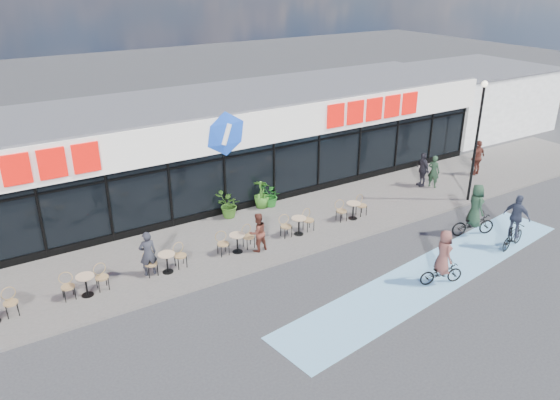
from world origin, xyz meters
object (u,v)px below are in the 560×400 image
pedestrian_a (422,169)px  pedestrian_b (434,171)px  pedestrian_c (478,158)px  lamp_post (478,132)px  cyclist_a (515,226)px  potted_plant_mid (262,193)px  patron_right (258,232)px  potted_plant_right (270,196)px  potted_plant_left (229,205)px  patron_left (148,254)px  cyclist_b (474,216)px

pedestrian_a → pedestrian_b: size_ratio=1.05×
pedestrian_c → lamp_post: bearing=27.9°
cyclist_a → potted_plant_mid: bearing=127.6°
pedestrian_b → lamp_post: bearing=166.6°
potted_plant_mid → cyclist_a: cyclist_a is taller
pedestrian_a → patron_right: bearing=-68.2°
patron_right → potted_plant_right: bearing=-132.6°
patron_right → cyclist_a: bearing=145.4°
potted_plant_left → patron_left: (-4.56, -2.76, 0.25)m
patron_left → cyclist_b: (12.36, -3.83, -0.09)m
patron_right → cyclist_a: size_ratio=0.70×
potted_plant_mid → potted_plant_right: (0.36, -0.16, -0.14)m
patron_left → pedestrian_a: pedestrian_a is taller
pedestrian_a → cyclist_b: bearing=-9.5°
patron_right → pedestrian_a: 10.38m
potted_plant_mid → patron_left: 7.01m
patron_left → patron_right: 4.17m
lamp_post → pedestrian_a: bearing=102.2°
pedestrian_a → pedestrian_c: size_ratio=0.92×
pedestrian_b → cyclist_a: (-1.95, -6.04, 0.02)m
potted_plant_left → patron_right: patron_right is taller
lamp_post → potted_plant_mid: 10.01m
potted_plant_left → potted_plant_mid: bearing=6.9°
patron_left → cyclist_b: cyclist_b is taller
potted_plant_mid → potted_plant_right: bearing=-24.1°
lamp_post → potted_plant_left: lamp_post is taller
patron_left → cyclist_a: bearing=162.7°
potted_plant_right → pedestrian_c: 11.50m
patron_left → pedestrian_c: size_ratio=0.90×
pedestrian_b → pedestrian_c: bearing=-108.1°
lamp_post → pedestrian_b: (-0.20, 2.06, -2.46)m
pedestrian_a → pedestrian_c: 3.60m
potted_plant_mid → potted_plant_right: potted_plant_mid is taller
potted_plant_mid → patron_left: bearing=-154.9°
potted_plant_left → patron_right: size_ratio=0.75×
potted_plant_left → pedestrian_b: bearing=-11.8°
lamp_post → pedestrian_b: size_ratio=3.43×
patron_left → cyclist_a: (12.79, -5.41, -0.00)m
potted_plant_right → potted_plant_mid: bearing=155.9°
pedestrian_a → pedestrian_b: (0.34, -0.42, -0.04)m
pedestrian_a → lamp_post: bearing=25.4°
pedestrian_c → cyclist_b: size_ratio=0.84×
patron_right → pedestrian_b: size_ratio=0.96×
potted_plant_left → pedestrian_b: pedestrian_b is taller
patron_left → pedestrian_b: patron_left is taller
potted_plant_right → cyclist_a: cyclist_a is taller
potted_plant_left → patron_left: size_ratio=0.70×
potted_plant_left → potted_plant_right: size_ratio=1.14×
potted_plant_mid → pedestrian_a: bearing=-13.4°
potted_plant_left → potted_plant_right: 2.14m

